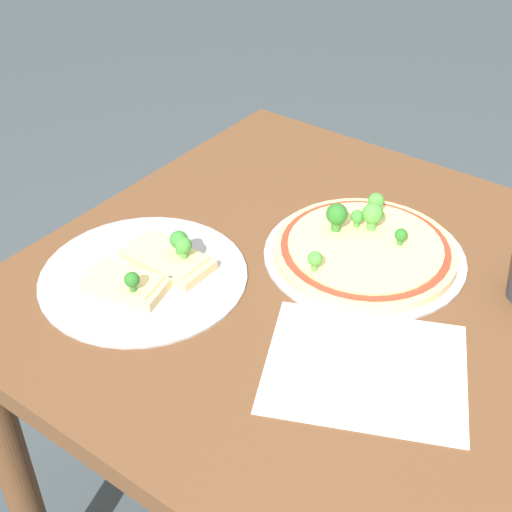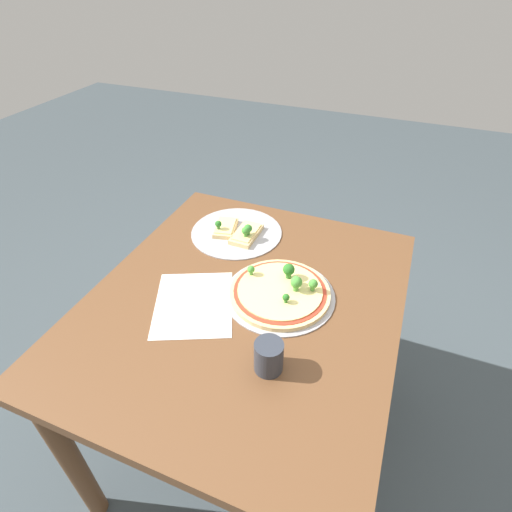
# 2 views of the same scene
# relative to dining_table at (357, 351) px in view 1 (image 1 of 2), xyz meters

# --- Properties ---
(dining_table) EXTENTS (1.01, 0.87, 0.74)m
(dining_table) POSITION_rel_dining_table_xyz_m (0.00, 0.00, 0.00)
(dining_table) COLOR brown
(dining_table) RESTS_ON ground_plane
(pizza_tray_whole) EXTENTS (0.32, 0.32, 0.07)m
(pizza_tray_whole) POSITION_rel_dining_table_xyz_m (-0.05, 0.09, 0.12)
(pizza_tray_whole) COLOR #A3A3A8
(pizza_tray_whole) RESTS_ON dining_table
(pizza_tray_slice) EXTENTS (0.32, 0.32, 0.06)m
(pizza_tray_slice) POSITION_rel_dining_table_xyz_m (-0.29, -0.15, 0.12)
(pizza_tray_slice) COLOR #A3A3A8
(pizza_tray_slice) RESTS_ON dining_table
(paper_menu) EXTENTS (0.33, 0.30, 0.00)m
(paper_menu) POSITION_rel_dining_table_xyz_m (0.07, -0.12, 0.11)
(paper_menu) COLOR white
(paper_menu) RESTS_ON dining_table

